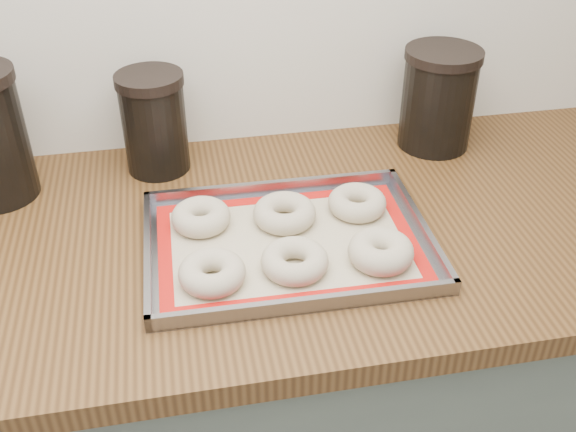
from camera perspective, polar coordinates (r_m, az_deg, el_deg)
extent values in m
cube|color=#5B665A|center=(1.47, -1.60, -15.89)|extent=(3.00, 0.65, 0.86)
cube|color=brown|center=(1.16, -1.95, -1.66)|extent=(3.06, 0.68, 0.04)
cube|color=gray|center=(1.10, 0.00, -2.48)|extent=(0.47, 0.34, 0.00)
cube|color=gray|center=(1.22, -1.30, 2.45)|extent=(0.46, 0.02, 0.02)
cube|color=gray|center=(0.97, 1.65, -7.51)|extent=(0.46, 0.02, 0.02)
cube|color=gray|center=(1.09, -11.79, -3.15)|extent=(0.02, 0.33, 0.02)
cube|color=gray|center=(1.15, 11.13, -0.76)|extent=(0.02, 0.33, 0.02)
cube|color=#C6B793|center=(1.10, 0.00, -2.37)|extent=(0.42, 0.30, 0.00)
cube|color=red|center=(1.21, -1.10, 1.46)|extent=(0.42, 0.03, 0.00)
cube|color=red|center=(1.00, 1.34, -6.88)|extent=(0.42, 0.03, 0.00)
cube|color=red|center=(1.09, -10.38, -3.37)|extent=(0.03, 0.25, 0.00)
cube|color=red|center=(1.14, 9.86, -1.24)|extent=(0.03, 0.25, 0.00)
torus|color=beige|center=(1.02, -6.45, -4.79)|extent=(0.13, 0.13, 0.04)
torus|color=beige|center=(1.04, 0.57, -3.82)|extent=(0.13, 0.13, 0.04)
torus|color=beige|center=(1.06, 7.86, -2.98)|extent=(0.13, 0.13, 0.04)
torus|color=beige|center=(1.14, -7.38, -0.07)|extent=(0.12, 0.12, 0.04)
torus|color=beige|center=(1.14, -0.29, 0.26)|extent=(0.11, 0.11, 0.04)
torus|color=beige|center=(1.17, 5.87, 1.14)|extent=(0.11, 0.11, 0.04)
cylinder|color=black|center=(1.30, -11.21, 7.36)|extent=(0.12, 0.12, 0.17)
cylinder|color=black|center=(1.26, -11.70, 11.25)|extent=(0.12, 0.12, 0.02)
cylinder|color=black|center=(1.39, 12.55, 9.32)|extent=(0.14, 0.14, 0.18)
cylinder|color=black|center=(1.35, 13.09, 13.18)|extent=(0.15, 0.15, 0.02)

